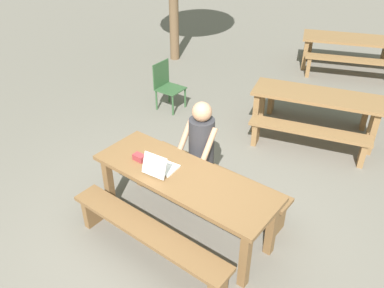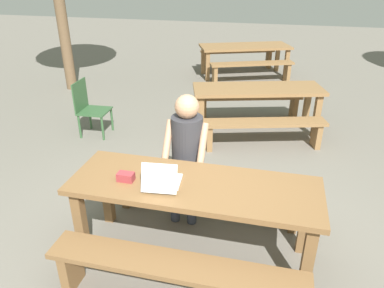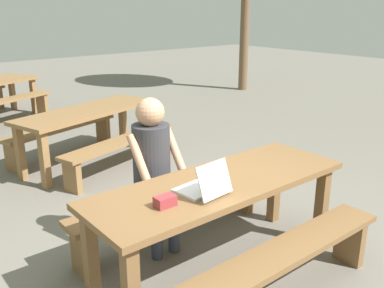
% 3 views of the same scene
% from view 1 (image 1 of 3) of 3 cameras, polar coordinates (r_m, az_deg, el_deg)
% --- Properties ---
extents(ground_plane, '(30.00, 30.00, 0.00)m').
position_cam_1_polar(ground_plane, '(4.79, -1.12, -12.02)').
color(ground_plane, slate).
extents(picnic_table_front, '(2.17, 0.74, 0.78)m').
position_cam_1_polar(picnic_table_front, '(4.35, -1.21, -5.78)').
color(picnic_table_front, brown).
rests_on(picnic_table_front, ground).
extents(bench_near, '(2.02, 0.30, 0.45)m').
position_cam_1_polar(bench_near, '(4.22, -6.60, -13.27)').
color(bench_near, brown).
rests_on(bench_near, ground).
extents(bench_far, '(2.02, 0.30, 0.45)m').
position_cam_1_polar(bench_far, '(4.94, 3.37, -5.13)').
color(bench_far, brown).
rests_on(bench_far, ground).
extents(laptop, '(0.33, 0.36, 0.25)m').
position_cam_1_polar(laptop, '(4.32, -4.73, -3.33)').
color(laptop, white).
rests_on(laptop, picnic_table_front).
extents(small_pouch, '(0.14, 0.09, 0.07)m').
position_cam_1_polar(small_pouch, '(4.53, -7.77, -1.97)').
color(small_pouch, '#993338').
rests_on(small_pouch, picnic_table_front).
extents(person_seated, '(0.43, 0.42, 1.36)m').
position_cam_1_polar(person_seated, '(4.76, 1.18, 0.00)').
color(person_seated, '#333847').
rests_on(person_seated, ground).
extents(plastic_chair, '(0.46, 0.46, 0.87)m').
position_cam_1_polar(plastic_chair, '(7.19, -3.74, 8.68)').
color(plastic_chair, '#335933').
rests_on(plastic_chair, ground).
extents(picnic_table_mid, '(2.26, 1.55, 0.73)m').
position_cam_1_polar(picnic_table_mid, '(9.59, 22.44, 13.69)').
color(picnic_table_mid, olive).
rests_on(picnic_table_mid, ground).
extents(bench_mid_south, '(1.87, 0.98, 0.48)m').
position_cam_1_polar(bench_mid_south, '(9.05, 22.30, 10.85)').
color(bench_mid_south, olive).
rests_on(bench_mid_south, ground).
extents(bench_mid_north, '(1.87, 0.98, 0.48)m').
position_cam_1_polar(bench_mid_north, '(10.29, 21.94, 13.39)').
color(bench_mid_north, olive).
rests_on(bench_mid_north, ground).
extents(picnic_table_rear, '(2.11, 1.20, 0.75)m').
position_cam_1_polar(picnic_table_rear, '(6.49, 17.85, 6.05)').
color(picnic_table_rear, olive).
rests_on(picnic_table_rear, ground).
extents(bench_rear_south, '(1.81, 0.79, 0.43)m').
position_cam_1_polar(bench_rear_south, '(6.11, 16.76, 1.29)').
color(bench_rear_south, olive).
rests_on(bench_rear_south, ground).
extents(bench_rear_north, '(1.81, 0.79, 0.43)m').
position_cam_1_polar(bench_rear_north, '(7.14, 17.98, 5.77)').
color(bench_rear_north, olive).
rests_on(bench_rear_north, ground).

